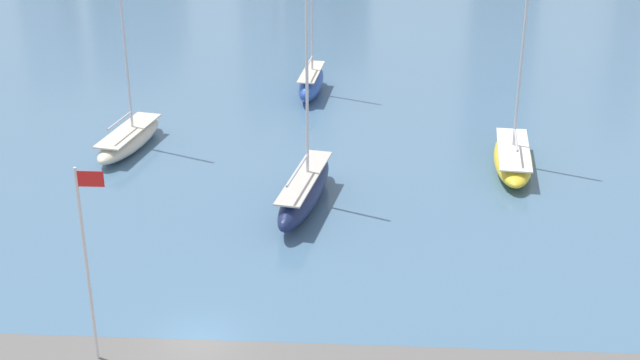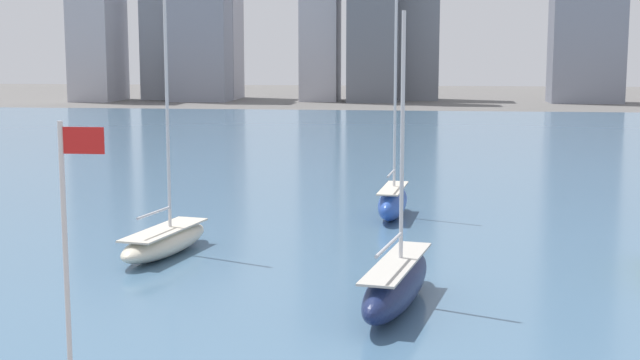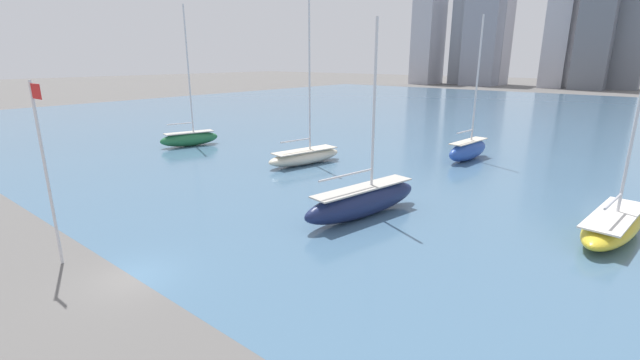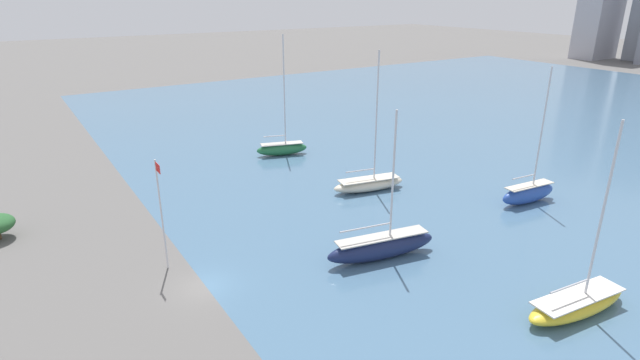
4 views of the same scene
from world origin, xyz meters
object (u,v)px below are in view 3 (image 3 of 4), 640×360
Objects in this scene: sailboat_blue at (468,149)px; sailboat_green at (190,137)px; sailboat_navy at (363,200)px; sailboat_cream at (305,156)px; sailboat_yellow at (613,224)px; flag_pole at (46,168)px.

sailboat_blue is 0.89× the size of sailboat_green.
sailboat_navy is at bearing -82.14° from sailboat_blue.
sailboat_blue reaches higher than sailboat_navy.
sailboat_cream reaches higher than sailboat_navy.
sailboat_cream reaches higher than sailboat_blue.
sailboat_blue is 1.13× the size of sailboat_navy.
sailboat_green is (-30.16, 6.69, -0.08)m from sailboat_navy.
sailboat_green is 43.68m from sailboat_yellow.
sailboat_cream is 0.96× the size of sailboat_green.
sailboat_green reaches higher than sailboat_cream.
sailboat_green is (-29.23, -14.33, -0.12)m from sailboat_blue.
sailboat_cream is 1.22× the size of sailboat_navy.
sailboat_green reaches higher than sailboat_yellow.
flag_pole is 0.60× the size of sailboat_cream.
sailboat_navy is (0.92, -21.02, -0.04)m from sailboat_blue.
sailboat_green is at bearing -174.32° from sailboat_yellow.
sailboat_blue is 32.56m from sailboat_green.
flag_pole is at bearing -67.64° from sailboat_cream.
sailboat_cream reaches higher than flag_pole.
sailboat_cream is 1.13× the size of sailboat_yellow.
flag_pole is 25.43m from sailboat_cream.
sailboat_green reaches higher than sailboat_navy.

